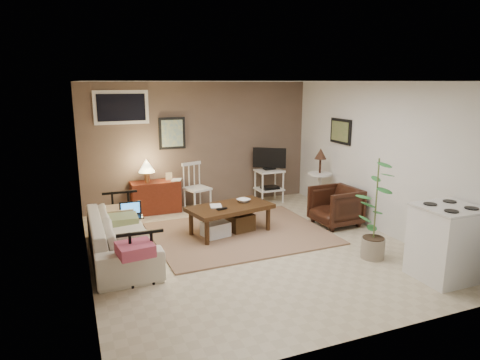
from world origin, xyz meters
name	(u,v)px	position (x,y,z in m)	size (l,w,h in m)	color
floor	(250,248)	(0.00, 0.00, 0.00)	(5.00, 5.00, 0.00)	#C1B293
art_back	(172,133)	(-0.55, 2.48, 1.45)	(0.50, 0.03, 0.60)	black
art_right	(341,131)	(2.23, 1.05, 1.52)	(0.03, 0.60, 0.45)	black
window	(121,107)	(-1.45, 2.48, 1.95)	(0.96, 0.03, 0.60)	silver
rug	(240,233)	(0.07, 0.59, 0.01)	(2.70, 2.16, 0.03)	#8E6C53
coffee_table	(230,217)	(-0.08, 0.66, 0.28)	(1.43, 0.94, 0.50)	#3A2710
sofa	(121,229)	(-1.80, 0.36, 0.40)	(2.06, 0.60, 0.81)	beige
sofa_pillows	(126,228)	(-1.75, 0.12, 0.50)	(0.40, 1.96, 0.14)	beige
sofa_end_rails	(130,232)	(-1.68, 0.36, 0.35)	(0.56, 2.06, 0.69)	black
laptop	(131,212)	(-1.60, 0.72, 0.52)	(0.32, 0.23, 0.22)	black
red_console	(155,194)	(-0.96, 2.28, 0.36)	(0.89, 0.40, 1.03)	maroon
spindle_chair	(197,189)	(-0.20, 2.11, 0.43)	(0.52, 0.52, 0.91)	silver
tv_stand	(269,174)	(1.33, 2.14, 0.59)	(0.58, 0.43, 1.11)	silver
side_table	(320,172)	(1.97, 1.29, 0.74)	(0.44, 0.44, 1.19)	silver
armchair	(336,204)	(1.76, 0.42, 0.36)	(0.70, 0.66, 0.72)	black
potted_plant	(376,205)	(1.43, -0.97, 0.76)	(0.36, 0.36, 1.43)	gray
stove	(446,242)	(1.85, -1.81, 0.47)	(0.72, 0.67, 0.94)	white
bowl	(244,196)	(0.22, 0.79, 0.58)	(0.21, 0.05, 0.21)	#3A2710
book_table	(210,199)	(-0.38, 0.72, 0.59)	(0.18, 0.02, 0.24)	#3A2710
book_console	(172,174)	(-0.64, 2.25, 0.71)	(0.18, 0.02, 0.24)	#3A2710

